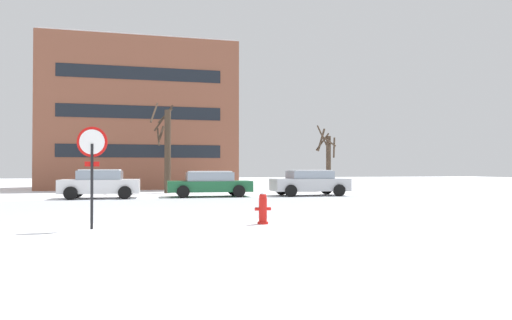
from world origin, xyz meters
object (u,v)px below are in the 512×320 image
object	(u,v)px
stop_sign	(92,157)
parked_car_white	(100,183)
fire_hydrant	(263,208)
parked_car_green	(210,183)
parked_car_silver	(310,182)

from	to	relation	value
stop_sign	parked_car_white	world-z (taller)	stop_sign
fire_hydrant	parked_car_green	bearing A→B (deg)	88.54
stop_sign	parked_car_green	world-z (taller)	stop_sign
stop_sign	parked_car_silver	distance (m)	15.91
stop_sign	parked_car_green	size ratio (longest dim) A/B	0.57
stop_sign	parked_car_silver	bearing A→B (deg)	49.87
parked_car_white	parked_car_silver	world-z (taller)	parked_car_white
fire_hydrant	parked_car_silver	distance (m)	13.44
parked_car_white	parked_car_green	bearing A→B (deg)	0.75
parked_car_green	parked_car_silver	size ratio (longest dim) A/B	1.06
stop_sign	parked_car_green	distance (m)	13.36
parked_car_white	parked_car_green	distance (m)	5.52
fire_hydrant	parked_car_silver	xyz separation A→B (m)	(5.84, 12.10, 0.29)
fire_hydrant	parked_car_green	size ratio (longest dim) A/B	0.20
parked_car_green	parked_car_white	bearing A→B (deg)	-179.25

